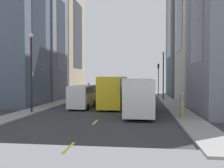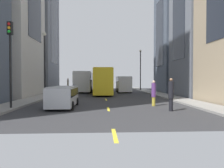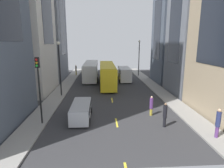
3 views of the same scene
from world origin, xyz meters
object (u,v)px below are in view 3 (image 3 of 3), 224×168
pedestrian_waiting_curb (76,70)px  pedestrian_crossing_near (151,105)px  delivery_van_white (124,73)px  pedestrian_crossing_mid (218,122)px  streetcar_yellow (107,73)px  pedestrian_walking_far (165,114)px  car_silver_0 (81,110)px  city_bus_white (91,69)px  traffic_light_near_corner (38,78)px

pedestrian_waiting_curb → pedestrian_crossing_near: bearing=-19.2°
delivery_van_white → pedestrian_crossing_mid: (4.30, -22.89, -0.12)m
streetcar_yellow → pedestrian_crossing_near: streetcar_yellow is taller
streetcar_yellow → pedestrian_waiting_curb: streetcar_yellow is taller
pedestrian_crossing_near → pedestrian_crossing_mid: size_ratio=0.88×
pedestrian_walking_far → car_silver_0: bearing=64.0°
city_bus_white → streetcar_yellow: streetcar_yellow is taller
streetcar_yellow → pedestrian_walking_far: size_ratio=5.79×
streetcar_yellow → pedestrian_walking_far: 17.98m
city_bus_white → car_silver_0: (0.01, -20.73, -1.08)m
car_silver_0 → pedestrian_crossing_near: bearing=4.3°
city_bus_white → pedestrian_waiting_curb: bearing=130.4°
delivery_van_white → car_silver_0: bearing=-109.6°
pedestrian_crossing_mid → pedestrian_waiting_curb: 32.81m
delivery_van_white → pedestrian_crossing_near: 17.78m
city_bus_white → pedestrian_walking_far: 24.17m
city_bus_white → pedestrian_crossing_near: bearing=-70.8°
pedestrian_crossing_mid → traffic_light_near_corner: traffic_light_near_corner is taller
city_bus_white → pedestrian_crossing_near: 21.42m
car_silver_0 → pedestrian_walking_far: bearing=-16.5°
streetcar_yellow → city_bus_white: bearing=119.2°
streetcar_yellow → pedestrian_crossing_near: (3.94, -14.66, -1.05)m
delivery_van_white → streetcar_yellow: bearing=-137.6°
city_bus_white → delivery_van_white: (6.51, -2.44, -0.49)m
pedestrian_walking_far → pedestrian_crossing_mid: size_ratio=0.95×
pedestrian_walking_far → traffic_light_near_corner: (-10.93, 1.12, 3.11)m
pedestrian_walking_far → pedestrian_waiting_curb: pedestrian_waiting_curb is taller
streetcar_yellow → pedestrian_walking_far: (4.42, -17.40, -0.96)m
pedestrian_crossing_near → streetcar_yellow: bearing=84.6°
car_silver_0 → traffic_light_near_corner: (-3.42, -1.10, 3.34)m
streetcar_yellow → pedestrian_walking_far: streetcar_yellow is taller
pedestrian_crossing_near → pedestrian_walking_far: size_ratio=0.93×
city_bus_white → pedestrian_walking_far: size_ratio=5.60×
streetcar_yellow → pedestrian_waiting_curb: size_ratio=5.82×
pedestrian_walking_far → city_bus_white: bearing=8.6°
delivery_van_white → car_silver_0: 19.42m
city_bus_white → pedestrian_waiting_curb: size_ratio=5.62×
car_silver_0 → pedestrian_crossing_near: size_ratio=2.25×
pedestrian_walking_far → pedestrian_waiting_curb: size_ratio=1.01×
city_bus_white → pedestrian_crossing_near: city_bus_white is taller
city_bus_white → pedestrian_walking_far: (7.52, -22.95, -0.84)m
pedestrian_crossing_mid → car_silver_0: bearing=119.2°
car_silver_0 → pedestrian_crossing_mid: (10.80, -4.59, 0.46)m
city_bus_white → pedestrian_crossing_mid: (10.81, -25.33, -0.61)m
city_bus_white → streetcar_yellow: size_ratio=0.97×
streetcar_yellow → pedestrian_crossing_near: 15.22m
pedestrian_crossing_near → traffic_light_near_corner: bearing=168.4°
car_silver_0 → pedestrian_crossing_near: pedestrian_crossing_near is taller
pedestrian_walking_far → pedestrian_crossing_mid: (3.29, -2.37, 0.23)m
delivery_van_white → city_bus_white: bearing=159.5°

